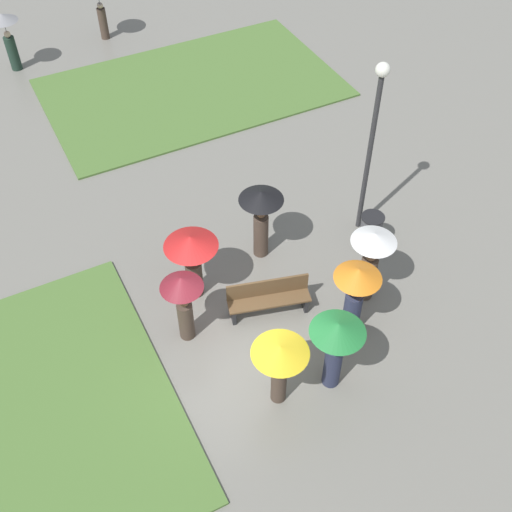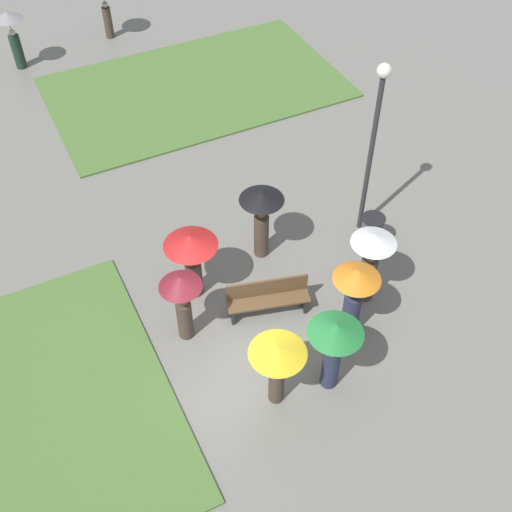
{
  "view_description": "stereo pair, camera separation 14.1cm",
  "coord_description": "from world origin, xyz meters",
  "px_view_note": "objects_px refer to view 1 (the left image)",
  "views": [
    {
      "loc": [
        -3.3,
        -7.43,
        11.39
      ],
      "look_at": [
        1.31,
        1.58,
        0.67
      ],
      "focal_mm": 45.0,
      "sensor_mm": 36.0,
      "label": 1
    },
    {
      "loc": [
        -3.18,
        -7.49,
        11.39
      ],
      "look_at": [
        1.31,
        1.58,
        0.67
      ],
      "focal_mm": 45.0,
      "sensor_mm": 36.0,
      "label": 2
    }
  ],
  "objects_px": {
    "crowd_person_green": "(336,341)",
    "crowd_person_yellow": "(280,360)",
    "crowd_person_maroon": "(183,296)",
    "crowd_person_red": "(192,252)",
    "trash_bin": "(371,231)",
    "crowd_person_black": "(261,211)",
    "crowd_person_white": "(371,255)",
    "lone_walker_far_path": "(7,32)",
    "park_bench": "(268,297)",
    "crowd_person_orange": "(356,289)",
    "lamp_post": "(373,130)"
  },
  "relations": [
    {
      "from": "park_bench",
      "to": "crowd_person_black",
      "type": "height_order",
      "value": "crowd_person_black"
    },
    {
      "from": "crowd_person_green",
      "to": "crowd_person_orange",
      "type": "distance_m",
      "value": 1.47
    },
    {
      "from": "crowd_person_white",
      "to": "crowd_person_red",
      "type": "bearing_deg",
      "value": 166.39
    },
    {
      "from": "crowd_person_yellow",
      "to": "lone_walker_far_path",
      "type": "distance_m",
      "value": 15.22
    },
    {
      "from": "crowd_person_yellow",
      "to": "crowd_person_orange",
      "type": "relative_size",
      "value": 0.91
    },
    {
      "from": "park_bench",
      "to": "lone_walker_far_path",
      "type": "bearing_deg",
      "value": 116.73
    },
    {
      "from": "lamp_post",
      "to": "crowd_person_yellow",
      "type": "xyz_separation_m",
      "value": [
        -4.21,
        -3.47,
        -1.63
      ]
    },
    {
      "from": "park_bench",
      "to": "crowd_person_yellow",
      "type": "xyz_separation_m",
      "value": [
        -0.87,
        -2.07,
        0.84
      ]
    },
    {
      "from": "crowd_person_white",
      "to": "crowd_person_yellow",
      "type": "bearing_deg",
      "value": -139.73
    },
    {
      "from": "trash_bin",
      "to": "crowd_person_orange",
      "type": "distance_m",
      "value": 2.77
    },
    {
      "from": "crowd_person_white",
      "to": "crowd_person_black",
      "type": "bearing_deg",
      "value": 137.95
    },
    {
      "from": "trash_bin",
      "to": "lone_walker_far_path",
      "type": "bearing_deg",
      "value": 115.34
    },
    {
      "from": "crowd_person_green",
      "to": "crowd_person_black",
      "type": "relative_size",
      "value": 0.98
    },
    {
      "from": "crowd_person_black",
      "to": "crowd_person_orange",
      "type": "xyz_separation_m",
      "value": [
        0.68,
        -2.93,
        -0.08
      ]
    },
    {
      "from": "crowd_person_yellow",
      "to": "trash_bin",
      "type": "bearing_deg",
      "value": -16.34
    },
    {
      "from": "park_bench",
      "to": "crowd_person_red",
      "type": "xyz_separation_m",
      "value": [
        -1.25,
        1.23,
        0.89
      ]
    },
    {
      "from": "crowd_person_green",
      "to": "crowd_person_yellow",
      "type": "bearing_deg",
      "value": 95.0
    },
    {
      "from": "trash_bin",
      "to": "crowd_person_yellow",
      "type": "bearing_deg",
      "value": -145.7
    },
    {
      "from": "lamp_post",
      "to": "crowd_person_maroon",
      "type": "relative_size",
      "value": 2.45
    },
    {
      "from": "park_bench",
      "to": "crowd_person_green",
      "type": "bearing_deg",
      "value": -68.0
    },
    {
      "from": "crowd_person_orange",
      "to": "lone_walker_far_path",
      "type": "xyz_separation_m",
      "value": [
        -4.05,
        14.29,
        0.01
      ]
    },
    {
      "from": "park_bench",
      "to": "crowd_person_red",
      "type": "distance_m",
      "value": 1.97
    },
    {
      "from": "park_bench",
      "to": "trash_bin",
      "type": "xyz_separation_m",
      "value": [
        3.17,
        0.68,
        0.02
      ]
    },
    {
      "from": "lone_walker_far_path",
      "to": "crowd_person_maroon",
      "type": "bearing_deg",
      "value": -40.09
    },
    {
      "from": "crowd_person_green",
      "to": "crowd_person_white",
      "type": "bearing_deg",
      "value": -36.74
    },
    {
      "from": "trash_bin",
      "to": "crowd_person_orange",
      "type": "height_order",
      "value": "crowd_person_orange"
    },
    {
      "from": "crowd_person_yellow",
      "to": "crowd_person_black",
      "type": "relative_size",
      "value": 0.88
    },
    {
      "from": "crowd_person_green",
      "to": "crowd_person_black",
      "type": "xyz_separation_m",
      "value": [
        0.41,
        3.91,
        -0.01
      ]
    },
    {
      "from": "crowd_person_black",
      "to": "crowd_person_white",
      "type": "height_order",
      "value": "crowd_person_white"
    },
    {
      "from": "crowd_person_black",
      "to": "crowd_person_orange",
      "type": "relative_size",
      "value": 1.02
    },
    {
      "from": "lamp_post",
      "to": "trash_bin",
      "type": "distance_m",
      "value": 2.56
    },
    {
      "from": "crowd_person_orange",
      "to": "crowd_person_maroon",
      "type": "xyz_separation_m",
      "value": [
        -3.25,
        1.45,
        0.01
      ]
    },
    {
      "from": "crowd_person_white",
      "to": "crowd_person_green",
      "type": "bearing_deg",
      "value": -125.07
    },
    {
      "from": "park_bench",
      "to": "lone_walker_far_path",
      "type": "distance_m",
      "value": 13.34
    },
    {
      "from": "crowd_person_black",
      "to": "crowd_person_orange",
      "type": "bearing_deg",
      "value": 38.01
    },
    {
      "from": "crowd_person_black",
      "to": "crowd_person_red",
      "type": "relative_size",
      "value": 1.09
    },
    {
      "from": "park_bench",
      "to": "trash_bin",
      "type": "bearing_deg",
      "value": 27.22
    },
    {
      "from": "park_bench",
      "to": "crowd_person_maroon",
      "type": "height_order",
      "value": "crowd_person_maroon"
    },
    {
      "from": "crowd_person_maroon",
      "to": "crowd_person_red",
      "type": "relative_size",
      "value": 1.04
    },
    {
      "from": "lamp_post",
      "to": "crowd_person_green",
      "type": "distance_m",
      "value": 5.0
    },
    {
      "from": "trash_bin",
      "to": "crowd_person_red",
      "type": "distance_m",
      "value": 4.53
    },
    {
      "from": "crowd_person_green",
      "to": "crowd_person_black",
      "type": "bearing_deg",
      "value": 6.91
    },
    {
      "from": "trash_bin",
      "to": "crowd_person_green",
      "type": "relative_size",
      "value": 0.51
    },
    {
      "from": "trash_bin",
      "to": "crowd_person_red",
      "type": "height_order",
      "value": "crowd_person_red"
    },
    {
      "from": "crowd_person_yellow",
      "to": "lamp_post",
      "type": "bearing_deg",
      "value": -11.11
    },
    {
      "from": "lamp_post",
      "to": "lone_walker_far_path",
      "type": "distance_m",
      "value": 13.21
    },
    {
      "from": "crowd_person_red",
      "to": "crowd_person_white",
      "type": "bearing_deg",
      "value": -39.52
    },
    {
      "from": "park_bench",
      "to": "crowd_person_red",
      "type": "relative_size",
      "value": 1.04
    },
    {
      "from": "crowd_person_yellow",
      "to": "crowd_person_green",
      "type": "distance_m",
      "value": 1.15
    },
    {
      "from": "lamp_post",
      "to": "lone_walker_far_path",
      "type": "relative_size",
      "value": 2.38
    }
  ]
}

